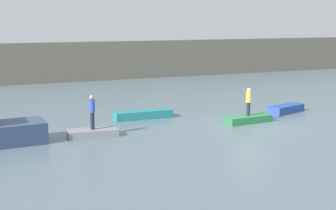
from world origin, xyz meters
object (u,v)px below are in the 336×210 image
Objects in this scene: rowboat_teal at (143,115)px; rowboat_blue at (286,109)px; person_blue_shirt at (92,110)px; person_yellow_shirt at (249,100)px; rowboat_grey at (93,133)px; rowboat_green at (248,119)px.

rowboat_teal is 9.76m from rowboat_blue.
person_blue_shirt reaches higher than rowboat_blue.
person_blue_shirt reaches higher than rowboat_teal.
person_yellow_shirt is (-4.11, -1.66, 1.11)m from rowboat_blue.
rowboat_blue is at bearing -10.39° from rowboat_teal.
person_yellow_shirt is (9.52, -0.38, -0.07)m from person_blue_shirt.
person_blue_shirt is (-13.63, -1.28, 1.18)m from rowboat_blue.
rowboat_teal is (4.07, 3.25, 0.06)m from rowboat_grey.
person_yellow_shirt reaches higher than rowboat_blue.
rowboat_teal reaches higher than rowboat_green.
rowboat_blue is at bearing 21.94° from person_yellow_shirt.
rowboat_grey is at bearing 173.89° from rowboat_green.
rowboat_teal is at bearing 38.56° from person_blue_shirt.
rowboat_teal is 6.54m from rowboat_green.
rowboat_grey is 9.60m from person_yellow_shirt.
person_yellow_shirt is at bearing -174.26° from rowboat_blue.
rowboat_blue reaches higher than rowboat_green.
rowboat_green is 1.77× the size of person_yellow_shirt.
rowboat_green is 4.43m from rowboat_blue.
rowboat_grey is 1.57× the size of person_yellow_shirt.
rowboat_teal is at bearing 44.11° from rowboat_grey.
person_blue_shirt is at bearing -140.21° from rowboat_teal.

